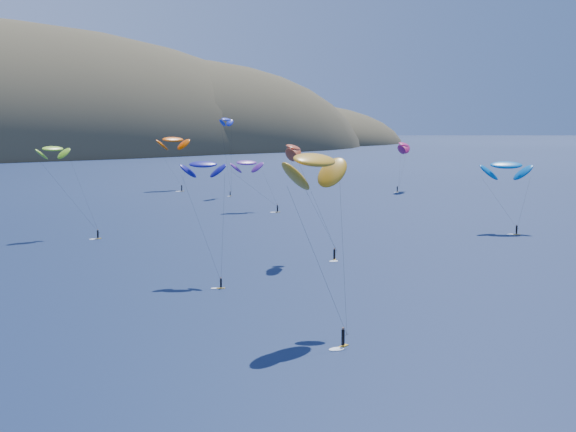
% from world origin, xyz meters
% --- Properties ---
extents(kitesurfer_2, '(12.68, 14.88, 23.83)m').
position_xyz_m(kitesurfer_2, '(-24.17, 46.85, 20.59)').
color(kitesurfer_2, gold).
rests_on(kitesurfer_2, ground).
extents(kitesurfer_3, '(10.66, 13.11, 20.86)m').
position_xyz_m(kitesurfer_3, '(-29.81, 139.18, 18.71)').
color(kitesurfer_3, gold).
rests_on(kitesurfer_3, ground).
extents(kitesurfer_4, '(7.90, 7.67, 26.55)m').
position_xyz_m(kitesurfer_4, '(42.49, 196.35, 24.46)').
color(kitesurfer_4, gold).
rests_on(kitesurfer_4, ground).
extents(kitesurfer_5, '(11.98, 12.71, 17.86)m').
position_xyz_m(kitesurfer_5, '(58.93, 92.55, 14.75)').
color(kitesurfer_5, gold).
rests_on(kitesurfer_5, ground).
extents(kitesurfer_6, '(10.22, 11.77, 15.55)m').
position_xyz_m(kitesurfer_6, '(27.78, 156.71, 13.01)').
color(kitesurfer_6, gold).
rests_on(kitesurfer_6, ground).
extents(kitesurfer_8, '(12.31, 10.53, 18.83)m').
position_xyz_m(kitesurfer_8, '(101.46, 178.08, 15.83)').
color(kitesurfer_8, gold).
rests_on(kitesurfer_8, ground).
extents(kitesurfer_9, '(9.69, 11.03, 22.42)m').
position_xyz_m(kitesurfer_9, '(-0.97, 88.00, 20.11)').
color(kitesurfer_9, gold).
rests_on(kitesurfer_9, ground).
extents(kitesurfer_10, '(7.62, 13.07, 20.13)m').
position_xyz_m(kitesurfer_10, '(-22.28, 81.47, 18.15)').
color(kitesurfer_10, gold).
rests_on(kitesurfer_10, ground).
extents(kitesurfer_11, '(12.32, 13.48, 20.76)m').
position_xyz_m(kitesurfer_11, '(36.94, 225.99, 17.36)').
color(kitesurfer_11, gold).
rests_on(kitesurfer_11, ground).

